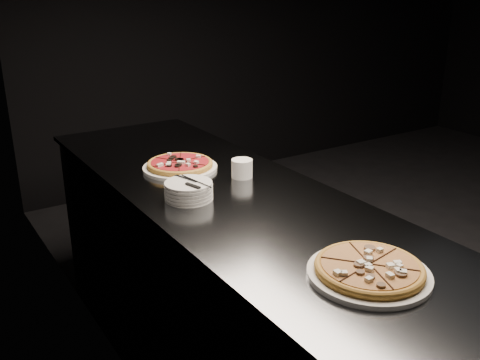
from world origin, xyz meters
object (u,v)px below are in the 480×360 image
counter (233,294)px  plate_stack (189,191)px  ramekin (242,168)px  pizza_tomato (180,165)px  cutlery (192,182)px  pizza_mushroom (369,270)px

counter → plate_stack: 0.52m
ramekin → counter: bearing=-134.5°
pizza_tomato → counter: bearing=-83.3°
ramekin → cutlery: bearing=-160.0°
counter → pizza_mushroom: size_ratio=6.83×
pizza_tomato → ramekin: size_ratio=3.67×
counter → ramekin: ramekin is taller
plate_stack → cutlery: 0.04m
counter → plate_stack: plate_stack is taller
ramekin → pizza_mushroom: bearing=-99.7°
pizza_tomato → pizza_mushroom: bearing=-88.7°
counter → cutlery: size_ratio=12.50×
cutlery → counter: bearing=-24.1°
counter → plate_stack: bearing=166.9°
pizza_tomato → ramekin: 0.29m
plate_stack → pizza_tomato: bearing=68.4°
plate_stack → pizza_mushroom: bearing=-78.9°
pizza_mushroom → ramekin: ramekin is taller
pizza_tomato → cutlery: cutlery is taller
counter → pizza_mushroom: 0.89m
pizza_tomato → plate_stack: size_ratio=1.80×
cutlery → ramekin: size_ratio=2.19×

